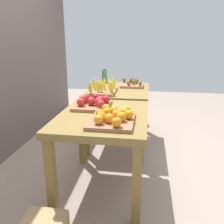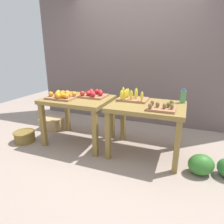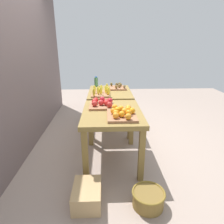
# 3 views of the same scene
# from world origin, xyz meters

# --- Properties ---
(ground_plane) EXTENTS (8.00, 8.00, 0.00)m
(ground_plane) POSITION_xyz_m (0.00, 0.00, 0.00)
(ground_plane) COLOR gray
(back_wall) EXTENTS (4.40, 0.12, 3.00)m
(back_wall) POSITION_xyz_m (0.00, 1.35, 1.50)
(back_wall) COLOR #695958
(back_wall) RESTS_ON ground_plane
(display_table_left) EXTENTS (1.04, 0.80, 0.77)m
(display_table_left) POSITION_xyz_m (-0.56, 0.00, 0.66)
(display_table_left) COLOR olive
(display_table_left) RESTS_ON ground_plane
(display_table_right) EXTENTS (1.04, 0.80, 0.77)m
(display_table_right) POSITION_xyz_m (0.56, 0.00, 0.66)
(display_table_right) COLOR olive
(display_table_right) RESTS_ON ground_plane
(orange_bin) EXTENTS (0.44, 0.37, 0.11)m
(orange_bin) POSITION_xyz_m (-0.77, -0.12, 0.81)
(orange_bin) COLOR #9F6A48
(orange_bin) RESTS_ON display_table_left
(apple_bin) EXTENTS (0.40, 0.35, 0.11)m
(apple_bin) POSITION_xyz_m (-0.35, 0.14, 0.81)
(apple_bin) COLOR #9F6A48
(apple_bin) RESTS_ON display_table_left
(banana_crate) EXTENTS (0.44, 0.33, 0.17)m
(banana_crate) POSITION_xyz_m (0.29, 0.16, 0.82)
(banana_crate) COLOR #9F6A48
(banana_crate) RESTS_ON display_table_right
(kiwi_bin) EXTENTS (0.36, 0.32, 0.10)m
(kiwi_bin) POSITION_xyz_m (0.78, -0.17, 0.80)
(kiwi_bin) COLOR #9F6A48
(kiwi_bin) RESTS_ON display_table_right
(water_bottle) EXTENTS (0.08, 0.08, 0.21)m
(water_bottle) POSITION_xyz_m (1.02, 0.28, 0.87)
(water_bottle) COLOR #4C8C59
(water_bottle) RESTS_ON display_table_right
(watermelon_pile) EXTENTS (0.69, 0.42, 0.26)m
(watermelon_pile) POSITION_xyz_m (1.45, -0.24, 0.13)
(watermelon_pile) COLOR #307034
(watermelon_pile) RESTS_ON ground_plane
(wicker_basket) EXTENTS (0.35, 0.35, 0.18)m
(wicker_basket) POSITION_xyz_m (-1.44, -0.35, 0.10)
(wicker_basket) COLOR brown
(wicker_basket) RESTS_ON ground_plane
(cardboard_produce_box) EXTENTS (0.40, 0.30, 0.21)m
(cardboard_produce_box) POSITION_xyz_m (-1.37, 0.30, 0.10)
(cardboard_produce_box) COLOR tan
(cardboard_produce_box) RESTS_ON ground_plane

